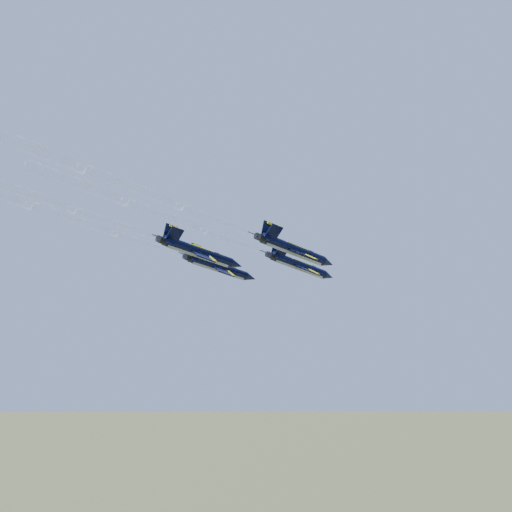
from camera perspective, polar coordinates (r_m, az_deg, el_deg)
The scene contains 7 objects.
jet_lead at distance 112.51m, azimuth 4.46°, elevation -0.98°, with size 12.00×17.65×6.05m.
jet_left at distance 114.46m, azimuth -3.63°, elevation -1.15°, with size 12.00×17.65×6.05m.
jet_right at distance 96.82m, azimuth 3.95°, elevation 0.58°, with size 12.00×17.65×6.05m.
jet_slot at distance 98.92m, azimuth -5.60°, elevation 0.36°, with size 12.00×17.65×6.05m.
smoke_trail_lead at distance 93.15m, azimuth -12.72°, elevation 1.28°, with size 20.04×43.52×2.28m.
smoke_trail_left at distance 99.82m, azimuth -21.45°, elevation 0.97°, with size 20.04×43.52×2.28m.
smoke_trail_right at distance 78.74m, azimuth -16.70°, elevation 3.62°, with size 20.04×43.52×2.28m.
Camera 1 is at (51.34, -89.85, 86.85)m, focal length 40.00 mm.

